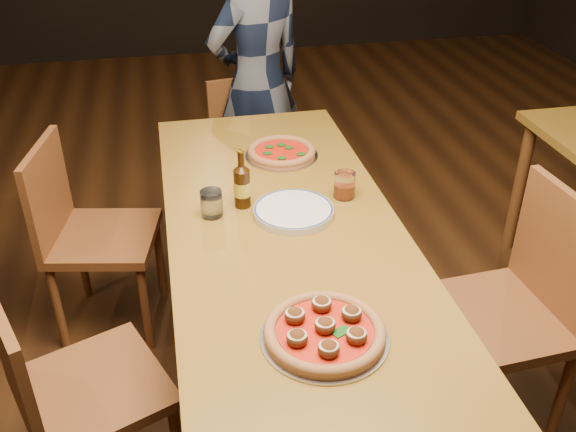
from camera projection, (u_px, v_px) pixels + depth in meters
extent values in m
plane|color=black|center=(286.00, 383.00, 2.59)|extent=(9.00, 9.00, 0.00)
cube|color=brown|center=(285.00, 231.00, 2.21)|extent=(0.80, 2.00, 0.04)
cylinder|color=brown|center=(180.00, 201.00, 3.13)|extent=(0.06, 0.06, 0.71)
cylinder|color=brown|center=(315.00, 188.00, 3.25)|extent=(0.06, 0.06, 0.71)
cylinder|color=brown|center=(519.00, 187.00, 3.25)|extent=(0.06, 0.06, 0.71)
cylinder|color=#B7B7BF|center=(325.00, 337.00, 1.71)|extent=(0.35, 0.35, 0.01)
cylinder|color=#B2804A|center=(325.00, 334.00, 1.71)|extent=(0.32, 0.32, 0.02)
torus|color=#B2804A|center=(325.00, 331.00, 1.70)|extent=(0.33, 0.33, 0.03)
cylinder|color=#9C090F|center=(325.00, 331.00, 1.70)|extent=(0.26, 0.26, 0.00)
cylinder|color=#B7B7BF|center=(282.00, 156.00, 2.66)|extent=(0.30, 0.30, 0.01)
cylinder|color=#B2804A|center=(282.00, 153.00, 2.66)|extent=(0.28, 0.28, 0.02)
torus|color=#B2804A|center=(282.00, 151.00, 2.65)|extent=(0.28, 0.28, 0.03)
cylinder|color=#9C090F|center=(282.00, 151.00, 2.65)|extent=(0.21, 0.21, 0.00)
cylinder|color=white|center=(293.00, 212.00, 2.25)|extent=(0.28, 0.28, 0.03)
cylinder|color=black|center=(242.00, 188.00, 2.28)|extent=(0.06, 0.06, 0.14)
cylinder|color=black|center=(241.00, 161.00, 2.22)|extent=(0.02, 0.02, 0.07)
cylinder|color=gold|center=(242.00, 188.00, 2.28)|extent=(0.06, 0.06, 0.05)
cylinder|color=white|center=(212.00, 203.00, 2.23)|extent=(0.08, 0.08, 0.10)
cylinder|color=#AE4513|center=(345.00, 185.00, 2.35)|extent=(0.08, 0.08, 0.10)
imported|color=black|center=(258.00, 83.00, 3.33)|extent=(0.67, 0.57, 1.56)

